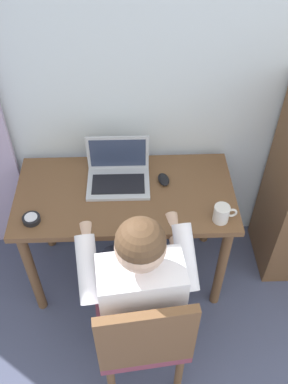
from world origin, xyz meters
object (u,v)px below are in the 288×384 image
object	(u,v)px
person_seated	(138,279)
computer_mouse	(164,179)
desk_clock	(31,219)
coffee_mug	(222,214)
laptop	(118,173)
desk	(126,206)
chair	(143,334)

from	to	relation	value
person_seated	computer_mouse	size ratio (longest dim) A/B	12.14
desk_clock	coffee_mug	xyz separation A→B (m)	(0.96, -0.03, 0.03)
person_seated	laptop	xyz separation A→B (m)	(-0.09, 0.61, 0.10)
person_seated	coffee_mug	world-z (taller)	person_seated
person_seated	desk_clock	size ratio (longest dim) A/B	13.48
desk_clock	desk	bearing A→B (deg)	21.56
desk	person_seated	distance (m)	0.52
computer_mouse	coffee_mug	world-z (taller)	coffee_mug
person_seated	desk_clock	xyz separation A→B (m)	(-0.53, 0.33, 0.07)
person_seated	desk_clock	bearing A→B (deg)	148.04
desk	chair	size ratio (longest dim) A/B	1.32
person_seated	laptop	bearing A→B (deg)	98.33
desk	person_seated	world-z (taller)	person_seated
person_seated	desk_clock	world-z (taller)	person_seated
computer_mouse	coffee_mug	bearing A→B (deg)	-58.00
desk	computer_mouse	xyz separation A→B (m)	(0.21, 0.08, 0.13)
laptop	computer_mouse	distance (m)	0.25
desk	person_seated	size ratio (longest dim) A/B	0.98
person_seated	laptop	distance (m)	0.63
desk	laptop	distance (m)	0.20
chair	laptop	world-z (taller)	laptop
chair	computer_mouse	xyz separation A→B (m)	(0.14, 0.77, 0.25)
coffee_mug	laptop	bearing A→B (deg)	149.02
computer_mouse	desk_clock	world-z (taller)	computer_mouse
person_seated	computer_mouse	world-z (taller)	person_seated
chair	coffee_mug	bearing A→B (deg)	49.56
desk	coffee_mug	bearing A→B (deg)	-23.79
laptop	coffee_mug	world-z (taller)	laptop
chair	computer_mouse	size ratio (longest dim) A/B	8.96
chair	coffee_mug	xyz separation A→B (m)	(0.41, 0.48, 0.28)
person_seated	computer_mouse	distance (m)	0.62
chair	person_seated	size ratio (longest dim) A/B	0.74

